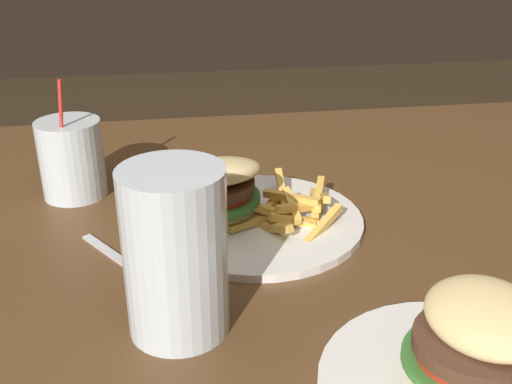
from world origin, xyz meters
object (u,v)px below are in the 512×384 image
(meal_plate_far, at_px, (469,368))
(meal_plate_near, at_px, (238,204))
(beer_glass, at_px, (176,256))
(juice_glass, at_px, (72,161))
(spoon, at_px, (140,270))

(meal_plate_far, bearing_deg, meal_plate_near, -65.87)
(meal_plate_near, height_order, beer_glass, beer_glass)
(juice_glass, height_order, spoon, juice_glass)
(beer_glass, bearing_deg, juice_glass, -67.79)
(beer_glass, bearing_deg, spoon, -67.74)
(meal_plate_near, distance_m, beer_glass, 0.21)
(beer_glass, xyz_separation_m, juice_glass, (0.13, -0.31, -0.03))
(beer_glass, relative_size, meal_plate_far, 0.69)
(meal_plate_near, height_order, juice_glass, juice_glass)
(juice_glass, height_order, meal_plate_far, juice_glass)
(spoon, bearing_deg, beer_glass, -12.53)
(meal_plate_near, relative_size, juice_glass, 1.59)
(juice_glass, distance_m, meal_plate_far, 0.56)
(meal_plate_near, height_order, meal_plate_far, meal_plate_near)
(meal_plate_near, xyz_separation_m, beer_glass, (0.08, 0.19, 0.05))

